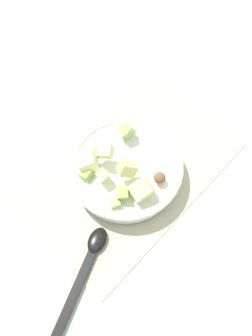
# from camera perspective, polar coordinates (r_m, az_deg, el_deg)

# --- Properties ---
(ground_plane) EXTENTS (2.40, 2.40, 0.00)m
(ground_plane) POSITION_cam_1_polar(r_m,az_deg,el_deg) (0.81, 0.58, -0.57)
(ground_plane) COLOR silver
(placemat) EXTENTS (0.49, 0.31, 0.01)m
(placemat) POSITION_cam_1_polar(r_m,az_deg,el_deg) (0.81, 0.59, -0.47)
(placemat) COLOR #BCB299
(placemat) RESTS_ON ground_plane
(salad_bowl) EXTENTS (0.25, 0.25, 0.12)m
(salad_bowl) POSITION_cam_1_polar(r_m,az_deg,el_deg) (0.77, -0.05, -0.23)
(salad_bowl) COLOR white
(salad_bowl) RESTS_ON placemat
(serving_spoon) EXTENTS (0.23, 0.11, 0.01)m
(serving_spoon) POSITION_cam_1_polar(r_m,az_deg,el_deg) (0.74, -6.32, -15.18)
(serving_spoon) COLOR black
(serving_spoon) RESTS_ON placemat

